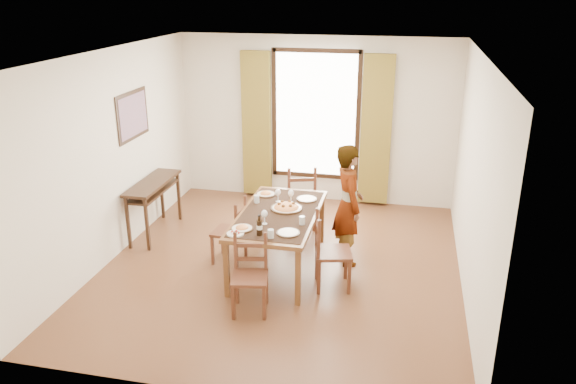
% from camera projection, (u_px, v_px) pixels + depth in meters
% --- Properties ---
extents(ground, '(5.00, 5.00, 0.00)m').
position_uv_depth(ground, '(282.00, 265.00, 7.31)').
color(ground, '#492516').
rests_on(ground, ground).
extents(room_shell, '(4.60, 5.10, 2.74)m').
position_uv_depth(room_shell, '(284.00, 149.00, 6.88)').
color(room_shell, silver).
rests_on(room_shell, ground).
extents(console_table, '(0.38, 1.20, 0.80)m').
position_uv_depth(console_table, '(153.00, 189.00, 8.02)').
color(console_table, black).
rests_on(console_table, ground).
extents(dining_table, '(0.96, 1.82, 0.76)m').
position_uv_depth(dining_table, '(279.00, 217.00, 7.05)').
color(dining_table, brown).
rests_on(dining_table, ground).
extents(chair_west, '(0.42, 0.42, 0.88)m').
position_uv_depth(chair_west, '(231.00, 233.00, 7.29)').
color(chair_west, '#562D1C').
rests_on(chair_west, ground).
extents(chair_north, '(0.55, 0.55, 0.99)m').
position_uv_depth(chair_north, '(301.00, 199.00, 8.29)').
color(chair_north, '#562D1C').
rests_on(chair_north, ground).
extents(chair_south, '(0.46, 0.46, 0.89)m').
position_uv_depth(chair_south, '(250.00, 277.00, 6.18)').
color(chair_south, '#562D1C').
rests_on(chair_south, ground).
extents(chair_east, '(0.50, 0.50, 0.95)m').
position_uv_depth(chair_east, '(330.00, 253.00, 6.66)').
color(chair_east, '#562D1C').
rests_on(chair_east, ground).
extents(man, '(0.83, 0.77, 1.59)m').
position_uv_depth(man, '(348.00, 205.00, 7.16)').
color(man, '#9899A0').
rests_on(man, ground).
extents(plate_sw, '(0.27, 0.27, 0.05)m').
position_uv_depth(plate_sw, '(242.00, 227.00, 6.54)').
color(plate_sw, silver).
rests_on(plate_sw, dining_table).
extents(plate_se, '(0.27, 0.27, 0.05)m').
position_uv_depth(plate_se, '(288.00, 231.00, 6.43)').
color(plate_se, silver).
rests_on(plate_se, dining_table).
extents(plate_nw, '(0.27, 0.27, 0.05)m').
position_uv_depth(plate_nw, '(266.00, 193.00, 7.60)').
color(plate_nw, silver).
rests_on(plate_nw, dining_table).
extents(plate_ne, '(0.27, 0.27, 0.05)m').
position_uv_depth(plate_ne, '(307.00, 198.00, 7.43)').
color(plate_ne, silver).
rests_on(plate_ne, dining_table).
extents(pasta_platter, '(0.40, 0.40, 0.10)m').
position_uv_depth(pasta_platter, '(286.00, 206.00, 7.11)').
color(pasta_platter, red).
rests_on(pasta_platter, dining_table).
extents(caprese_plate, '(0.20, 0.20, 0.04)m').
position_uv_depth(caprese_plate, '(235.00, 233.00, 6.41)').
color(caprese_plate, silver).
rests_on(caprese_plate, dining_table).
extents(wine_glass_a, '(0.08, 0.08, 0.18)m').
position_uv_depth(wine_glass_a, '(264.00, 217.00, 6.66)').
color(wine_glass_a, white).
rests_on(wine_glass_a, dining_table).
extents(wine_glass_b, '(0.08, 0.08, 0.18)m').
position_uv_depth(wine_glass_b, '(291.00, 196.00, 7.30)').
color(wine_glass_b, white).
rests_on(wine_glass_b, dining_table).
extents(wine_glass_c, '(0.08, 0.08, 0.18)m').
position_uv_depth(wine_glass_c, '(278.00, 195.00, 7.33)').
color(wine_glass_c, white).
rests_on(wine_glass_c, dining_table).
extents(tumbler_a, '(0.07, 0.07, 0.10)m').
position_uv_depth(tumbler_a, '(302.00, 220.00, 6.67)').
color(tumbler_a, silver).
rests_on(tumbler_a, dining_table).
extents(tumbler_b, '(0.07, 0.07, 0.10)m').
position_uv_depth(tumbler_b, '(257.00, 199.00, 7.32)').
color(tumbler_b, silver).
rests_on(tumbler_b, dining_table).
extents(tumbler_c, '(0.07, 0.07, 0.10)m').
position_uv_depth(tumbler_c, '(271.00, 234.00, 6.31)').
color(tumbler_c, silver).
rests_on(tumbler_c, dining_table).
extents(wine_bottle, '(0.07, 0.07, 0.25)m').
position_uv_depth(wine_bottle, '(259.00, 225.00, 6.36)').
color(wine_bottle, black).
rests_on(wine_bottle, dining_table).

